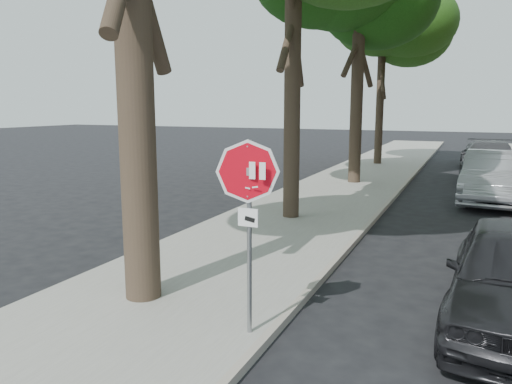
# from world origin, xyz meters

# --- Properties ---
(ground) EXTENTS (120.00, 120.00, 0.00)m
(ground) POSITION_xyz_m (0.00, 0.00, 0.00)
(ground) COLOR black
(ground) RESTS_ON ground
(sidewalk_left) EXTENTS (4.00, 55.00, 0.12)m
(sidewalk_left) POSITION_xyz_m (-2.50, 12.00, 0.06)
(sidewalk_left) COLOR gray
(sidewalk_left) RESTS_ON ground
(curb_left) EXTENTS (0.12, 55.00, 0.13)m
(curb_left) POSITION_xyz_m (-0.45, 12.00, 0.07)
(curb_left) COLOR #9E9384
(curb_left) RESTS_ON ground
(stop_sign) EXTENTS (0.76, 0.34, 2.61)m
(stop_sign) POSITION_xyz_m (-0.70, -0.03, 1.95)
(stop_sign) COLOR gray
(stop_sign) RESTS_ON sidewalk_left
(tree_far) EXTENTS (5.29, 4.91, 9.33)m
(tree_far) POSITION_xyz_m (-2.72, 21.11, 7.21)
(tree_far) COLOR black
(tree_far) RESTS_ON sidewalk_left
(car_b) EXTENTS (2.13, 5.20, 1.68)m
(car_b) POSITION_xyz_m (2.60, 12.18, 0.84)
(car_b) COLOR #999AA1
(car_b) RESTS_ON ground
(car_c) EXTENTS (2.34, 5.67, 1.64)m
(car_c) POSITION_xyz_m (2.60, 17.85, 0.82)
(car_c) COLOR #46454A
(car_c) RESTS_ON ground
(car_d) EXTENTS (2.60, 5.11, 1.38)m
(car_d) POSITION_xyz_m (2.60, 23.47, 0.69)
(car_d) COLOR black
(car_d) RESTS_ON ground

